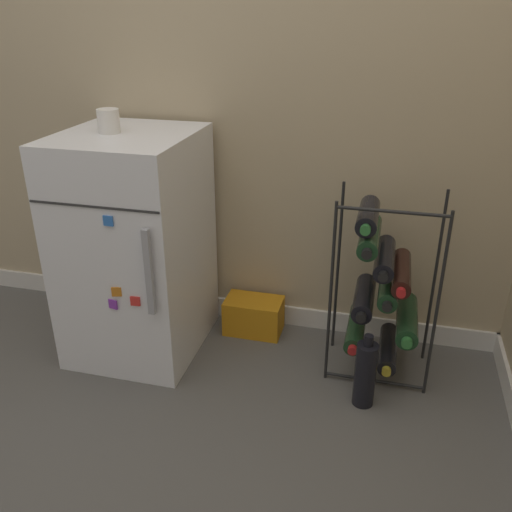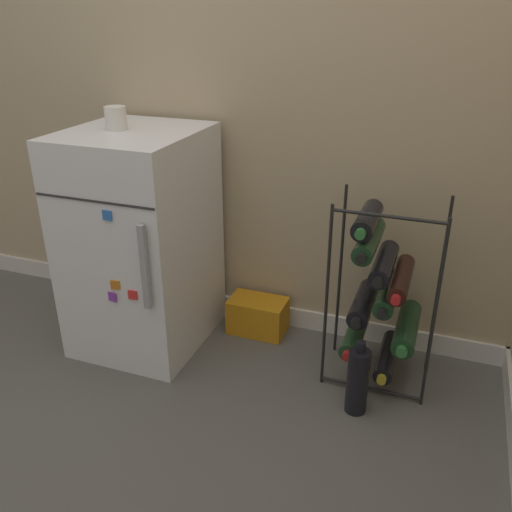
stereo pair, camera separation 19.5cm
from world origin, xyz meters
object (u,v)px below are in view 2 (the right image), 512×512
object	(u,v)px
soda_box	(258,316)
mini_fridge	(141,241)
wine_rack	(381,293)
fridge_top_cup	(116,118)
loose_bottle_floor	(358,381)

from	to	relation	value
soda_box	mini_fridge	bearing A→B (deg)	-155.86
wine_rack	fridge_top_cup	distance (m)	1.18
mini_fridge	loose_bottle_floor	distance (m)	1.02
wine_rack	mini_fridge	bearing A→B (deg)	-176.97
mini_fridge	fridge_top_cup	distance (m)	0.50
fridge_top_cup	loose_bottle_floor	world-z (taller)	fridge_top_cup
mini_fridge	wine_rack	bearing A→B (deg)	3.03
mini_fridge	loose_bottle_floor	world-z (taller)	mini_fridge
soda_box	fridge_top_cup	distance (m)	1.02
wine_rack	soda_box	xyz separation A→B (m)	(-0.54, 0.14, -0.29)
mini_fridge	loose_bottle_floor	bearing A→B (deg)	-10.47
mini_fridge	fridge_top_cup	xyz separation A→B (m)	(-0.06, -0.01, 0.50)
loose_bottle_floor	wine_rack	bearing A→B (deg)	83.78
wine_rack	fridge_top_cup	world-z (taller)	fridge_top_cup
fridge_top_cup	mini_fridge	bearing A→B (deg)	7.46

